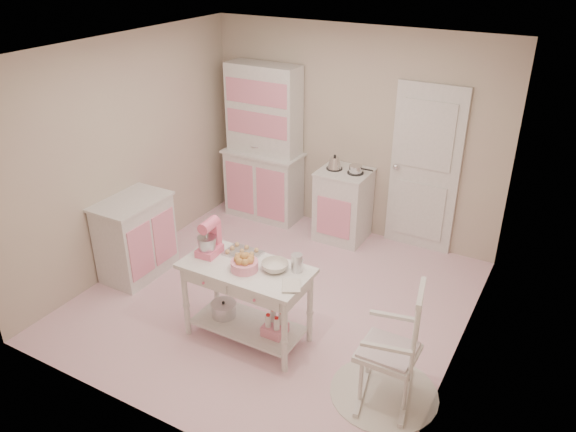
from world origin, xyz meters
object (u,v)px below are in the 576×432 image
Objects in this scene: work_table at (247,303)px; bread_basket at (244,265)px; base_cabinet at (136,238)px; stand_mixer at (209,238)px; rocking_chair at (389,342)px; hutch at (263,144)px; stove at (343,205)px.

bread_basket is at bearing -68.20° from work_table.
bread_basket is at bearing -13.26° from base_cabinet.
base_cabinet is 1.76m from work_table.
work_table is 3.53× the size of stand_mixer.
rocking_chair is 4.40× the size of bread_basket.
hutch is at bearing 118.04° from bread_basket.
hutch is at bearing 126.06° from rocking_chair.
base_cabinet is at bearing 166.74° from bread_basket.
stove is 2.55m from base_cabinet.
rocking_chair reaches higher than bread_basket.
work_table is at bearing 165.28° from rocking_chair.
hutch reaches higher than stand_mixer.
stove is 2.77m from rocking_chair.
stand_mixer is 0.46m from bread_basket.
rocking_chair is 1.43m from bread_basket.
stove is 2.71× the size of stand_mixer.
rocking_chair is (3.14, -0.43, 0.09)m from base_cabinet.
hutch reaches higher than stove.
stand_mixer is at bearing 177.27° from work_table.
stove is at bearing 91.68° from bread_basket.
bread_basket is (0.02, -0.05, 0.45)m from work_table.
base_cabinet is 3.17m from rocking_chair.
rocking_chair is at bearing -42.02° from hutch.
base_cabinet is 3.68× the size of bread_basket.
hutch is 2.71m from bread_basket.
stove is at bearing 110.00° from rocking_chair.
bread_basket is at bearing -88.32° from stove.
bread_basket is at bearing -12.78° from stand_mixer.
base_cabinet is at bearing -131.10° from stove.
stove is (1.20, -0.05, -0.58)m from hutch.
bread_basket is (-1.40, 0.02, 0.30)m from rocking_chair.
work_table is (1.25, -2.33, -0.64)m from hutch.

